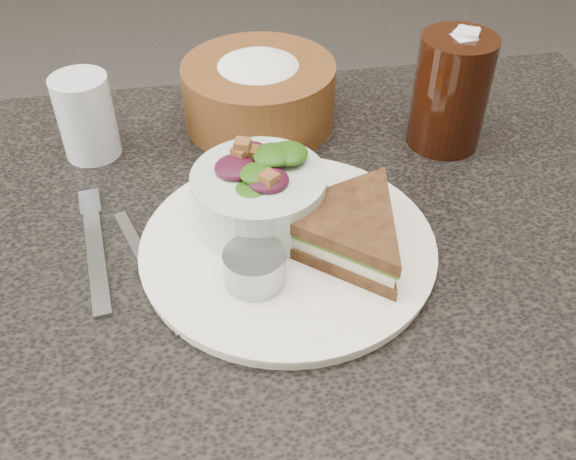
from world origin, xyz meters
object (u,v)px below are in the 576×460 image
(bread_basket, at_px, (259,84))
(dining_table, at_px, (286,424))
(dinner_plate, at_px, (288,247))
(cola_glass, at_px, (452,88))
(water_glass, at_px, (86,117))
(sandwich, at_px, (346,230))
(dressing_ramekin, at_px, (255,267))
(salad_bowl, at_px, (259,189))

(bread_basket, bearing_deg, dining_table, -91.46)
(dinner_plate, relative_size, cola_glass, 1.97)
(dinner_plate, bearing_deg, water_glass, 133.35)
(dinner_plate, xyz_separation_m, cola_glass, (0.23, 0.17, 0.07))
(bread_basket, height_order, water_glass, bread_basket)
(dinner_plate, height_order, cola_glass, cola_glass)
(dining_table, bearing_deg, sandwich, -38.53)
(dressing_ramekin, xyz_separation_m, bread_basket, (0.05, 0.30, 0.02))
(dining_table, bearing_deg, bread_basket, 88.54)
(dining_table, distance_m, dressing_ramekin, 0.41)
(dressing_ramekin, height_order, cola_glass, cola_glass)
(sandwich, bearing_deg, cola_glass, 87.63)
(dinner_plate, relative_size, dressing_ramekin, 5.01)
(dining_table, height_order, sandwich, sandwich)
(dinner_plate, distance_m, salad_bowl, 0.07)
(bread_basket, bearing_deg, dinner_plate, -91.56)
(sandwich, xyz_separation_m, dressing_ramekin, (-0.10, -0.03, -0.01))
(sandwich, relative_size, cola_glass, 1.15)
(dinner_plate, height_order, sandwich, sandwich)
(dressing_ramekin, relative_size, cola_glass, 0.39)
(salad_bowl, bearing_deg, sandwich, -36.94)
(dinner_plate, relative_size, bread_basket, 1.53)
(bread_basket, height_order, cola_glass, cola_glass)
(dining_table, relative_size, cola_glass, 6.52)
(cola_glass, relative_size, water_glass, 1.49)
(dinner_plate, bearing_deg, salad_bowl, 118.72)
(water_glass, bearing_deg, dinner_plate, -46.65)
(bread_basket, bearing_deg, sandwich, -79.83)
(dinner_plate, height_order, salad_bowl, salad_bowl)
(sandwich, distance_m, cola_glass, 0.26)
(dining_table, xyz_separation_m, bread_basket, (0.01, 0.23, 0.43))
(cola_glass, bearing_deg, water_glass, 173.22)
(dinner_plate, xyz_separation_m, sandwich, (0.06, -0.02, 0.03))
(sandwich, relative_size, salad_bowl, 1.25)
(dinner_plate, height_order, bread_basket, bread_basket)
(salad_bowl, height_order, cola_glass, cola_glass)
(salad_bowl, bearing_deg, dining_table, -33.05)
(dinner_plate, bearing_deg, cola_glass, 36.17)
(sandwich, height_order, water_glass, water_glass)
(dinner_plate, distance_m, sandwich, 0.07)
(dining_table, relative_size, sandwich, 5.69)
(cola_glass, bearing_deg, dinner_plate, -143.83)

